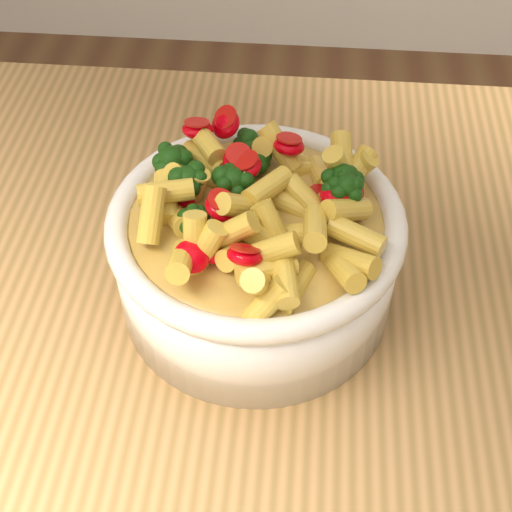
{
  "coord_description": "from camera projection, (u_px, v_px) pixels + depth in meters",
  "views": [
    {
      "loc": [
        -0.08,
        -0.31,
        1.35
      ],
      "look_at": [
        -0.12,
        0.07,
        0.95
      ],
      "focal_mm": 50.0,
      "sensor_mm": 36.0,
      "label": 1
    }
  ],
  "objects": [
    {
      "name": "pasta_salad",
      "position": [
        256.0,
        198.0,
        0.51
      ],
      "size": [
        0.18,
        0.18,
        0.04
      ],
      "color": "gold",
      "rests_on": "serving_bowl"
    },
    {
      "name": "table",
      "position": [
        383.0,
        445.0,
        0.61
      ],
      "size": [
        1.2,
        0.8,
        0.9
      ],
      "color": "tan",
      "rests_on": "ground"
    },
    {
      "name": "serving_bowl",
      "position": [
        256.0,
        255.0,
        0.56
      ],
      "size": [
        0.22,
        0.22,
        0.1
      ],
      "color": "white",
      "rests_on": "table"
    }
  ]
}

